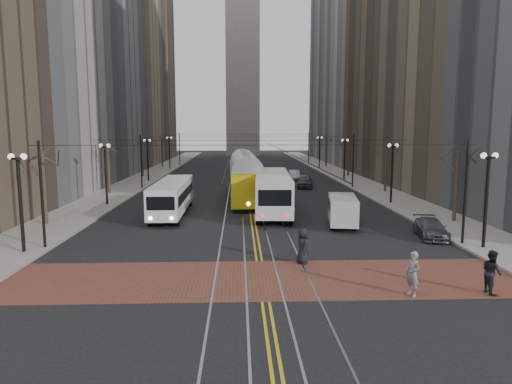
{
  "coord_description": "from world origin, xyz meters",
  "views": [
    {
      "loc": [
        -1.1,
        -25.41,
        7.26
      ],
      "look_at": [
        0.05,
        5.31,
        3.0
      ],
      "focal_mm": 32.0,
      "sensor_mm": 36.0,
      "label": 1
    }
  ],
  "objects": [
    {
      "name": "streetcar",
      "position": [
        -0.5,
        21.21,
        1.89
      ],
      "size": [
        3.36,
        16.1,
        3.78
      ],
      "primitive_type": "cube",
      "rotation": [
        0.0,
        0.0,
        0.02
      ],
      "color": "gold",
      "rests_on": "ground"
    },
    {
      "name": "cargo_van",
      "position": [
        6.64,
        7.91,
        1.12
      ],
      "size": [
        2.73,
        5.33,
        2.25
      ],
      "primitive_type": "cube",
      "rotation": [
        0.0,
        0.0,
        -0.16
      ],
      "color": "silver",
      "rests_on": "ground"
    },
    {
      "name": "sidewalk_right",
      "position": [
        15.0,
        45.0,
        0.07
      ],
      "size": [
        5.0,
        140.0,
        0.15
      ],
      "primitive_type": "cube",
      "color": "gray",
      "rests_on": "ground"
    },
    {
      "name": "sedan_parked",
      "position": [
        11.8,
        4.18,
        0.62
      ],
      "size": [
        2.42,
        4.51,
        1.24
      ],
      "primitive_type": "imported",
      "rotation": [
        0.0,
        0.0,
        -0.16
      ],
      "color": "#44474D",
      "rests_on": "ground"
    },
    {
      "name": "building_right_mid",
      "position": [
        25.5,
        46.0,
        17.0
      ],
      "size": [
        16.0,
        20.0,
        34.0
      ],
      "primitive_type": "cube",
      "color": "brown",
      "rests_on": "ground"
    },
    {
      "name": "clock_tower",
      "position": [
        0.0,
        102.0,
        35.96
      ],
      "size": [
        12.0,
        12.0,
        66.0
      ],
      "color": "#B2AFA5",
      "rests_on": "ground"
    },
    {
      "name": "transit_bus",
      "position": [
        -6.79,
        13.07,
        1.43
      ],
      "size": [
        2.39,
        11.45,
        2.86
      ],
      "primitive_type": "cube",
      "rotation": [
        0.0,
        0.0,
        0.0
      ],
      "color": "silver",
      "rests_on": "ground"
    },
    {
      "name": "building_right_midfar",
      "position": [
        27.5,
        66.0,
        26.0
      ],
      "size": [
        20.0,
        20.0,
        52.0
      ],
      "primitive_type": "cube",
      "color": "#9B9891",
      "rests_on": "ground"
    },
    {
      "name": "building_left_mid",
      "position": [
        -25.5,
        46.0,
        17.0
      ],
      "size": [
        16.0,
        20.0,
        34.0
      ],
      "primitive_type": "cube",
      "color": "slate",
      "rests_on": "ground"
    },
    {
      "name": "building_left_midfar",
      "position": [
        -27.5,
        66.0,
        26.0
      ],
      "size": [
        20.0,
        20.0,
        52.0
      ],
      "primitive_type": "cube",
      "color": "#7F7157",
      "rests_on": "ground"
    },
    {
      "name": "sidewalk_left",
      "position": [
        -15.0,
        45.0,
        0.07
      ],
      "size": [
        5.0,
        140.0,
        0.15
      ],
      "primitive_type": "cube",
      "color": "gray",
      "rests_on": "ground"
    },
    {
      "name": "sedan_silver",
      "position": [
        6.83,
        39.56,
        0.69
      ],
      "size": [
        1.53,
        4.2,
        1.37
      ],
      "primitive_type": "imported",
      "rotation": [
        0.0,
        0.0,
        -0.02
      ],
      "color": "#9DA1A5",
      "rests_on": "ground"
    },
    {
      "name": "building_left_far",
      "position": [
        -25.5,
        86.0,
        20.0
      ],
      "size": [
        16.0,
        20.0,
        40.0
      ],
      "primitive_type": "cube",
      "color": "brown",
      "rests_on": "ground"
    },
    {
      "name": "ground",
      "position": [
        0.0,
        0.0,
        0.0
      ],
      "size": [
        260.0,
        260.0,
        0.0
      ],
      "primitive_type": "plane",
      "color": "black",
      "rests_on": "ground"
    },
    {
      "name": "streetcar_rails",
      "position": [
        0.0,
        45.0,
        0.0
      ],
      "size": [
        4.8,
        130.0,
        0.02
      ],
      "primitive_type": "cube",
      "color": "gray",
      "rests_on": "ground"
    },
    {
      "name": "trolley_wires",
      "position": [
        0.0,
        34.83,
        3.77
      ],
      "size": [
        25.96,
        120.0,
        6.6
      ],
      "color": "black",
      "rests_on": "ground"
    },
    {
      "name": "lamp_posts",
      "position": [
        -0.0,
        28.75,
        2.8
      ],
      "size": [
        27.6,
        57.2,
        5.6
      ],
      "color": "black",
      "rests_on": "ground"
    },
    {
      "name": "crosswalk_band",
      "position": [
        0.0,
        -4.0,
        0.01
      ],
      "size": [
        25.0,
        6.0,
        0.01
      ],
      "primitive_type": "cube",
      "color": "brown",
      "rests_on": "ground"
    },
    {
      "name": "pedestrian_b",
      "position": [
        6.45,
        -6.5,
        1.0
      ],
      "size": [
        0.71,
        0.85,
        1.98
      ],
      "primitive_type": "imported",
      "rotation": [
        0.0,
        0.0,
        5.09
      ],
      "color": "gray",
      "rests_on": "crosswalk_band"
    },
    {
      "name": "street_trees",
      "position": [
        0.0,
        35.25,
        2.8
      ],
      "size": [
        31.68,
        53.28,
        5.6
      ],
      "color": "#382D23",
      "rests_on": "ground"
    },
    {
      "name": "pedestrian_a",
      "position": [
        2.32,
        -1.5,
        0.98
      ],
      "size": [
        0.9,
        1.1,
        1.93
      ],
      "primitive_type": "imported",
      "rotation": [
        0.0,
        0.0,
        1.92
      ],
      "color": "black",
      "rests_on": "crosswalk_band"
    },
    {
      "name": "pedestrian_c",
      "position": [
        10.07,
        -6.33,
        0.99
      ],
      "size": [
        0.76,
        0.97,
        1.96
      ],
      "primitive_type": "imported",
      "rotation": [
        0.0,
        0.0,
        1.59
      ],
      "color": "black",
      "rests_on": "crosswalk_band"
    },
    {
      "name": "centre_lines",
      "position": [
        0.0,
        45.0,
        0.01
      ],
      "size": [
        0.42,
        130.0,
        0.01
      ],
      "primitive_type": "cube",
      "color": "gold",
      "rests_on": "ground"
    },
    {
      "name": "rear_bus",
      "position": [
        1.8,
        13.85,
        1.71
      ],
      "size": [
        3.44,
        13.2,
        3.41
      ],
      "primitive_type": "cube",
      "rotation": [
        0.0,
        0.0,
        -0.05
      ],
      "color": "silver",
      "rests_on": "ground"
    },
    {
      "name": "building_right_far",
      "position": [
        25.5,
        86.0,
        20.0
      ],
      "size": [
        16.0,
        20.0,
        40.0
      ],
      "primitive_type": "cube",
      "color": "slate",
      "rests_on": "ground"
    },
    {
      "name": "sedan_grey",
      "position": [
        7.11,
        30.78,
        0.79
      ],
      "size": [
        2.61,
        4.87,
        1.58
      ],
      "primitive_type": "imported",
      "rotation": [
        0.0,
        0.0,
        -0.17
      ],
      "color": "#3E4145",
      "rests_on": "ground"
    }
  ]
}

